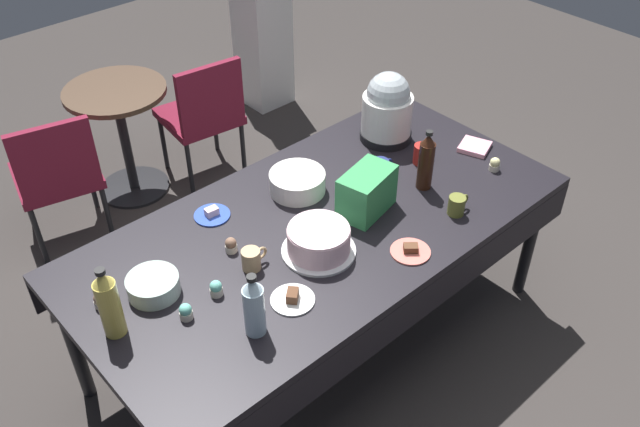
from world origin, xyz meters
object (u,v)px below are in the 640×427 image
Objects in this scene: round_cafe_table at (121,122)px; water_cooler at (262,28)px; cupcake_mint at (231,245)px; coffee_mug_olive at (457,205)px; dessert_plate_white at (293,298)px; soda_bottle_ginger_ale at (109,304)px; soda_bottle_cola at (426,162)px; maroon_chair_right at (204,112)px; ceramic_snack_bowl at (297,182)px; dessert_plate_coral at (410,251)px; frosted_layer_cake at (319,241)px; slow_cooker at (387,109)px; coffee_mug_tan at (252,259)px; dessert_plate_cobalt at (212,214)px; cupcake_cocoa at (495,164)px; soda_carton at (367,192)px; maroon_chair_left at (57,172)px; cupcake_lemon at (186,312)px; glass_salad_bowl at (153,285)px; cupcake_rose at (216,288)px; soda_bottle_water at (254,306)px; coffee_mug_navy at (380,169)px; cupcake_berry at (100,300)px; potluck_table at (320,233)px; coffee_mug_red at (422,154)px.

round_cafe_table is 1.39m from water_cooler.
coffee_mug_olive is (0.89, -0.46, 0.01)m from cupcake_mint.
soda_bottle_ginger_ale reaches higher than dessert_plate_white.
soda_bottle_cola is 0.35× the size of maroon_chair_right.
dessert_plate_coral is (0.07, -0.63, -0.04)m from ceramic_snack_bowl.
soda_bottle_cola is at bearing -6.22° from soda_bottle_ginger_ale.
frosted_layer_cake is 1.00× the size of soda_bottle_ginger_ale.
coffee_mug_tan is (-1.09, -0.31, -0.13)m from slow_cooker.
dessert_plate_cobalt reaches higher than dessert_plate_coral.
soda_carton is (-0.67, 0.19, 0.07)m from cupcake_cocoa.
maroon_chair_left is at bearing 102.01° from dessert_plate_cobalt.
frosted_layer_cake reaches higher than cupcake_lemon.
glass_salad_bowl reaches higher than cupcake_rose.
soda_bottle_ginger_ale reaches higher than cupcake_mint.
cupcake_mint is 1.44m from maroon_chair_left.
soda_bottle_water is 2.39× the size of coffee_mug_olive.
soda_bottle_cola is 2.01m from maroon_chair_left.
cupcake_rose is at bearing -44.75° from glass_salad_bowl.
water_cooler is (1.62, 1.71, -0.17)m from dessert_plate_cobalt.
cupcake_mint is at bearing 165.77° from soda_bottle_cola.
dessert_plate_white is at bearing 174.97° from coffee_mug_olive.
glass_salad_bowl is at bearing 135.25° from cupcake_rose.
round_cafe_table is at bearing 66.27° from glass_salad_bowl.
coffee_mug_tan is at bearing -174.07° from coffee_mug_navy.
frosted_layer_cake is 0.68m from glass_salad_bowl.
coffee_mug_olive is at bearing 6.55° from dessert_plate_coral.
cupcake_berry is at bearing 166.10° from cupcake_cocoa.
cupcake_mint is (0.55, -0.08, 0.00)m from cupcake_berry.
soda_bottle_ginger_ale is at bearing 173.59° from coffee_mug_tan.
glass_salad_bowl is 3.03× the size of cupcake_rose.
glass_salad_bowl is at bearing 171.35° from potluck_table.
water_cooler reaches higher than dessert_plate_coral.
cupcake_rose is at bearing -174.63° from potluck_table.
soda_carton reaches higher than dessert_plate_coral.
water_cooler is at bearing 51.05° from coffee_mug_tan.
dessert_plate_white is at bearing -89.30° from cupcake_mint.
maroon_chair_right is (0.79, 1.39, -0.29)m from cupcake_mint.
round_cafe_table is (0.54, 2.03, -0.38)m from soda_bottle_water.
potluck_table is 8.46× the size of soda_carton.
dessert_plate_cobalt is 2.38× the size of cupcake_berry.
glass_salad_bowl is at bearing 166.93° from cupcake_cocoa.
cupcake_rose is 0.26× the size of soda_carton.
maroon_chair_right reaches higher than dessert_plate_coral.
maroon_chair_right is 0.50m from round_cafe_table.
dessert_plate_white is at bearing -28.53° from soda_bottle_ginger_ale.
water_cooler is (1.15, 2.45, -0.17)m from dessert_plate_coral.
coffee_mug_red is 0.16× the size of round_cafe_table.
slow_cooker reaches higher than dessert_plate_white.
slow_cooker is at bearing -44.06° from maroon_chair_left.
soda_bottle_cola is at bearing 8.87° from soda_bottle_water.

